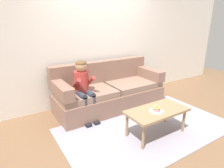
{
  "coord_description": "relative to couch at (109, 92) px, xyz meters",
  "views": [
    {
      "loc": [
        -2.05,
        -2.38,
        1.76
      ],
      "look_at": [
        -0.26,
        0.45,
        0.65
      ],
      "focal_mm": 30.85,
      "sensor_mm": 36.0,
      "label": 1
    }
  ],
  "objects": [
    {
      "name": "area_rug",
      "position": [
        0.1,
        -1.1,
        -0.33
      ],
      "size": [
        2.86,
        1.67,
        0.01
      ],
      "primitive_type": "cube",
      "color": "#9993A3",
      "rests_on": "ground"
    },
    {
      "name": "couch",
      "position": [
        0.0,
        0.0,
        0.0
      ],
      "size": [
        2.24,
        0.9,
        0.94
      ],
      "color": "#846051",
      "rests_on": "ground"
    },
    {
      "name": "ground",
      "position": [
        0.1,
        -0.85,
        -0.34
      ],
      "size": [
        10.0,
        10.0,
        0.0
      ],
      "primitive_type": "plane",
      "color": "brown"
    },
    {
      "name": "donut",
      "position": [
        0.04,
        -1.35,
        0.13
      ],
      "size": [
        0.13,
        0.13,
        0.04
      ],
      "primitive_type": "torus",
      "rotation": [
        0.0,
        0.0,
        1.52
      ],
      "color": "pink",
      "rests_on": "plate"
    },
    {
      "name": "coffee_table",
      "position": [
        0.09,
        -1.3,
        0.04
      ],
      "size": [
        0.99,
        0.5,
        0.43
      ],
      "color": "#937551",
      "rests_on": "ground"
    },
    {
      "name": "plate",
      "position": [
        0.04,
        -1.35,
        0.1
      ],
      "size": [
        0.21,
        0.21,
        0.01
      ],
      "primitive_type": "cylinder",
      "color": "white",
      "rests_on": "coffee_table"
    },
    {
      "name": "toy_controller",
      "position": [
        0.45,
        -0.82,
        -0.32
      ],
      "size": [
        0.23,
        0.09,
        0.05
      ],
      "rotation": [
        0.0,
        0.0,
        -0.37
      ],
      "color": "#339E56",
      "rests_on": "ground"
    },
    {
      "name": "donut_second",
      "position": [
        0.04,
        -1.35,
        0.16
      ],
      "size": [
        0.12,
        0.12,
        0.04
      ],
      "primitive_type": "torus",
      "rotation": [
        0.0,
        0.0,
        1.56
      ],
      "color": "tan",
      "rests_on": "donut"
    },
    {
      "name": "wall_back",
      "position": [
        0.1,
        0.55,
        1.06
      ],
      "size": [
        8.0,
        0.1,
        2.8
      ],
      "primitive_type": "cube",
      "color": "silver",
      "rests_on": "ground"
    },
    {
      "name": "person_child",
      "position": [
        -0.65,
        -0.21,
        0.33
      ],
      "size": [
        0.34,
        0.58,
        1.1
      ],
      "color": "#AD3833",
      "rests_on": "ground"
    }
  ]
}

